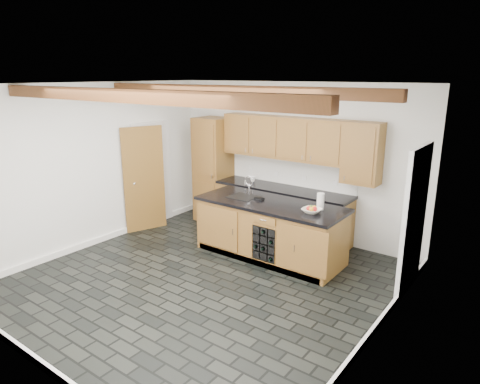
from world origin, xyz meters
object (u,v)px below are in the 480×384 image
object	(u,v)px
kitchen_scale	(259,198)
fruit_bowl	(312,211)
paper_towel	(320,201)
island	(270,230)

from	to	relation	value
kitchen_scale	fruit_bowl	size ratio (longest dim) A/B	0.60
kitchen_scale	paper_towel	bearing A→B (deg)	11.83
fruit_bowl	kitchen_scale	bearing A→B (deg)	172.93
island	paper_towel	bearing A→B (deg)	10.85
fruit_bowl	paper_towel	bearing A→B (deg)	83.18
fruit_bowl	paper_towel	size ratio (longest dim) A/B	1.09
island	kitchen_scale	size ratio (longest dim) A/B	14.68
island	paper_towel	world-z (taller)	paper_towel
island	fruit_bowl	size ratio (longest dim) A/B	8.78
fruit_bowl	paper_towel	xyz separation A→B (m)	(0.03, 0.22, 0.09)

